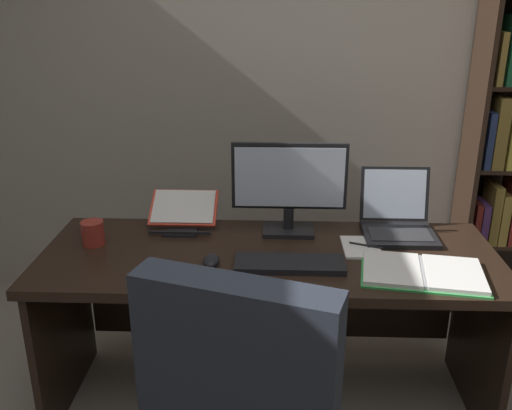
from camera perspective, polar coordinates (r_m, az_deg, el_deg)
name	(u,v)px	position (r m, az deg, el deg)	size (l,w,h in m)	color
wall_back	(297,58)	(3.15, 4.18, 14.59)	(4.83, 0.12, 2.75)	#A89E8E
desk	(269,286)	(2.44, 1.32, -8.17)	(1.84, 0.69, 0.72)	black
monitor	(289,188)	(2.41, 3.36, 1.70)	(0.49, 0.16, 0.40)	black
laptop	(397,221)	(2.52, 14.08, -1.57)	(0.30, 0.32, 0.26)	black
keyboard	(290,264)	(2.17, 3.40, -5.95)	(0.42, 0.15, 0.02)	black
computer_mouse	(211,261)	(2.18, -4.54, -5.62)	(0.06, 0.10, 0.04)	black
reading_stand_with_book	(183,212)	(2.53, -7.35, -0.68)	(0.30, 0.24, 0.14)	black
open_binder	(423,272)	(2.19, 16.46, -6.53)	(0.49, 0.35, 0.02)	green
notepad	(361,247)	(2.36, 10.55, -4.21)	(0.15, 0.21, 0.01)	white
pen	(366,245)	(2.36, 11.04, -4.01)	(0.01, 0.01, 0.14)	black
coffee_mug	(93,233)	(2.43, -16.14, -2.74)	(0.09, 0.09, 0.10)	maroon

